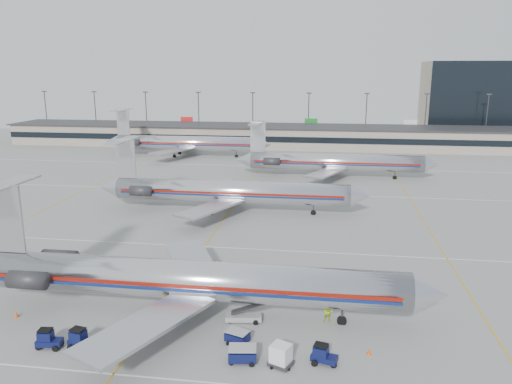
% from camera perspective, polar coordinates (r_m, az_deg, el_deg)
% --- Properties ---
extents(ground, '(260.00, 260.00, 0.00)m').
position_cam_1_polar(ground, '(55.89, -8.43, -9.66)').
color(ground, gray).
rests_on(ground, ground).
extents(apron_markings, '(160.00, 0.15, 0.02)m').
position_cam_1_polar(apron_markings, '(64.84, -5.93, -6.22)').
color(apron_markings, silver).
rests_on(apron_markings, ground).
extents(terminal, '(162.00, 17.00, 6.25)m').
position_cam_1_polar(terminal, '(149.02, 2.27, 6.43)').
color(terminal, gray).
rests_on(terminal, ground).
extents(light_mast_row, '(163.60, 0.40, 15.28)m').
position_cam_1_polar(light_mast_row, '(162.33, 2.81, 8.95)').
color(light_mast_row, '#38383D').
rests_on(light_mast_row, ground).
extents(distant_building, '(30.00, 20.00, 25.00)m').
position_cam_1_polar(distant_building, '(183.38, 23.30, 9.64)').
color(distant_building, tan).
rests_on(distant_building, ground).
extents(jet_foreground, '(45.37, 26.71, 11.88)m').
position_cam_1_polar(jet_foreground, '(46.88, -8.37, -9.80)').
color(jet_foreground, silver).
rests_on(jet_foreground, ground).
extents(jet_second_row, '(43.74, 25.76, 11.45)m').
position_cam_1_polar(jet_second_row, '(79.58, -3.50, 0.09)').
color(jet_second_row, silver).
rests_on(jet_second_row, ground).
extents(jet_third_row, '(42.33, 26.03, 11.57)m').
position_cam_1_polar(jet_third_row, '(106.30, 8.60, 3.44)').
color(jet_third_row, silver).
rests_on(jet_third_row, ground).
extents(jet_back_row, '(44.70, 27.50, 12.22)m').
position_cam_1_polar(jet_back_row, '(133.09, -8.22, 5.59)').
color(jet_back_row, silver).
rests_on(jet_back_row, ground).
extents(tug_left, '(2.12, 1.23, 1.64)m').
position_cam_1_polar(tug_left, '(45.59, -22.70, -15.28)').
color(tug_left, '#0A103B').
rests_on(tug_left, ground).
extents(tug_center, '(2.29, 1.46, 1.72)m').
position_cam_1_polar(tug_center, '(44.59, -19.44, -15.60)').
color(tug_center, '#0A103B').
rests_on(tug_center, ground).
extents(tug_right, '(2.19, 1.48, 1.62)m').
position_cam_1_polar(tug_right, '(40.68, 7.62, -17.99)').
color(tug_right, '#0A103B').
rests_on(tug_right, ground).
extents(cart_inner, '(2.32, 1.74, 1.22)m').
position_cam_1_polar(cart_inner, '(40.67, -1.54, -18.02)').
color(cart_inner, '#0A103B').
rests_on(cart_inner, ground).
extents(cart_outer, '(2.18, 1.84, 1.05)m').
position_cam_1_polar(cart_outer, '(43.12, -2.14, -16.17)').
color(cart_outer, '#0A103B').
rests_on(cart_outer, ground).
extents(uld_container, '(2.10, 1.96, 1.78)m').
position_cam_1_polar(uld_container, '(40.06, 2.85, -18.15)').
color(uld_container, '#2D2D30').
rests_on(uld_container, ground).
extents(belt_loader, '(3.90, 1.59, 2.01)m').
position_cam_1_polar(belt_loader, '(46.25, -1.33, -13.99)').
color(belt_loader, gray).
rests_on(belt_loader, ground).
extents(ramp_worker_near, '(0.81, 0.74, 1.86)m').
position_cam_1_polar(ramp_worker_near, '(48.83, -8.11, -12.04)').
color(ramp_worker_near, '#8ACD13').
rests_on(ramp_worker_near, ground).
extents(ramp_worker_far, '(0.90, 0.72, 1.81)m').
position_cam_1_polar(ramp_worker_far, '(46.53, 8.25, -13.45)').
color(ramp_worker_far, '#A9D213').
rests_on(ramp_worker_far, ground).
extents(cone_right, '(0.48, 0.48, 0.55)m').
position_cam_1_polar(cone_right, '(42.66, 12.80, -17.33)').
color(cone_right, '#E14907').
rests_on(cone_right, ground).
extents(cone_left, '(0.42, 0.42, 0.57)m').
position_cam_1_polar(cone_left, '(51.98, -25.72, -12.48)').
color(cone_left, '#E14907').
rests_on(cone_left, ground).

